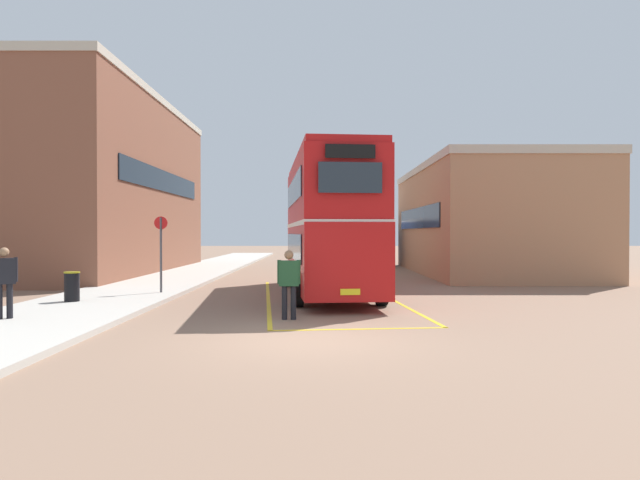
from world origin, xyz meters
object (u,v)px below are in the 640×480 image
object	(u,v)px
pedestrian_boarding	(290,279)
bus_stop_sign	(162,247)
double_decker_bus	(329,223)
litter_bin	(74,286)
pedestrian_waiting_near	(6,278)
single_deck_bus	(368,240)

from	to	relation	value
pedestrian_boarding	bus_stop_sign	distance (m)	6.95
double_decker_bus	litter_bin	world-z (taller)	double_decker_bus
double_decker_bus	pedestrian_waiting_near	bearing A→B (deg)	-139.98
single_deck_bus	litter_bin	size ratio (longest dim) A/B	10.47
litter_bin	bus_stop_sign	xyz separation A→B (m)	(1.93, 2.52, 1.12)
pedestrian_boarding	bus_stop_sign	xyz separation A→B (m)	(-4.64, 5.13, 0.69)
pedestrian_boarding	pedestrian_waiting_near	world-z (taller)	pedestrian_waiting_near
single_deck_bus	pedestrian_waiting_near	xyz separation A→B (m)	(-10.75, -26.68, -0.53)
pedestrian_boarding	pedestrian_waiting_near	bearing A→B (deg)	-173.42
double_decker_bus	pedestrian_boarding	world-z (taller)	double_decker_bus
bus_stop_sign	pedestrian_boarding	bearing A→B (deg)	-47.91
pedestrian_waiting_near	double_decker_bus	bearing A→B (deg)	40.02
pedestrian_boarding	litter_bin	bearing A→B (deg)	158.30
pedestrian_boarding	litter_bin	xyz separation A→B (m)	(-6.56, 2.61, -0.43)
pedestrian_boarding	pedestrian_waiting_near	distance (m)	6.71
double_decker_bus	pedestrian_boarding	distance (m)	6.00
single_deck_bus	pedestrian_waiting_near	size ratio (longest dim) A/B	5.46
pedestrian_waiting_near	bus_stop_sign	world-z (taller)	bus_stop_sign
pedestrian_waiting_near	bus_stop_sign	distance (m)	6.27
litter_bin	bus_stop_sign	world-z (taller)	bus_stop_sign
double_decker_bus	pedestrian_boarding	size ratio (longest dim) A/B	6.04
single_deck_bus	bus_stop_sign	bearing A→B (deg)	-112.77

